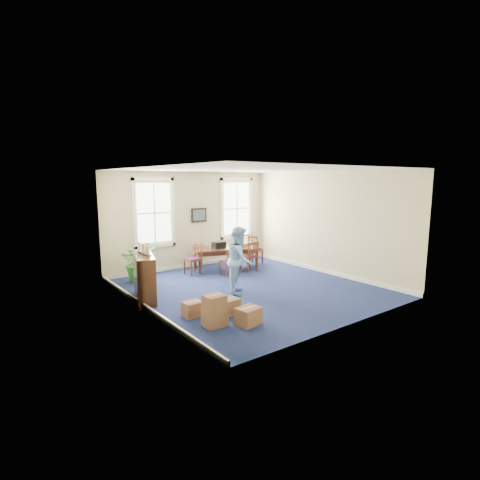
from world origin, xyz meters
TOP-DOWN VIEW (x-y plane):
  - floor at (0.00, 0.00)m, footprint 6.50×6.50m
  - ceiling at (0.00, 0.00)m, footprint 6.50×6.50m
  - wall_back at (0.00, 3.25)m, footprint 6.50×0.00m
  - wall_front at (0.00, -3.25)m, footprint 6.50×0.00m
  - wall_left at (-3.00, 0.00)m, footprint 0.00×6.50m
  - wall_right at (3.00, 0.00)m, footprint 0.00×6.50m
  - baseboard_back at (0.00, 3.22)m, footprint 6.00×0.04m
  - baseboard_left at (-2.97, 0.00)m, footprint 0.04×6.50m
  - baseboard_right at (2.97, 0.00)m, footprint 0.04×6.50m
  - window_left at (-1.30, 3.23)m, footprint 1.40×0.12m
  - window_right at (1.90, 3.23)m, footprint 1.40×0.12m
  - wall_picture at (0.30, 3.20)m, footprint 0.58×0.06m
  - conference_table at (0.75, 2.28)m, footprint 2.30×1.57m
  - crt_tv at (1.37, 2.32)m, footprint 0.51×0.55m
  - game_console at (1.66, 2.28)m, footprint 0.18×0.21m
  - equipment_bag at (0.51, 2.32)m, footprint 0.43×0.30m
  - chair_near_left at (0.32, 1.56)m, footprint 0.44×0.44m
  - chair_near_right at (1.18, 1.56)m, footprint 0.44×0.44m
  - chair_end_left at (-0.49, 2.28)m, footprint 0.48×0.48m
  - chair_end_right at (2.00, 2.28)m, footprint 0.60×0.60m
  - man at (-0.43, -0.09)m, footprint 1.05×1.07m
  - credenza at (-2.66, 0.85)m, footprint 0.84×1.54m
  - brochure_rack at (-2.64, 0.85)m, footprint 0.23×0.63m
  - potted_plant at (-2.15, 2.51)m, footprint 1.31×1.22m
  - cardboard_boxes at (-2.05, -1.59)m, footprint 1.28×1.28m

SIDE VIEW (x-z plane):
  - floor at x=0.00m, z-range 0.00..0.00m
  - baseboard_back at x=0.00m, z-range 0.00..0.12m
  - baseboard_left at x=-2.97m, z-range 0.00..0.12m
  - baseboard_right at x=2.97m, z-range 0.00..0.12m
  - cardboard_boxes at x=-2.05m, z-range 0.00..0.68m
  - conference_table at x=0.75m, z-range 0.00..0.72m
  - chair_near_left at x=0.32m, z-range 0.00..0.86m
  - chair_near_right at x=1.18m, z-range 0.00..0.98m
  - chair_end_left at x=-0.49m, z-range 0.00..0.99m
  - chair_end_right at x=2.00m, z-range 0.00..1.02m
  - credenza at x=-2.66m, z-range 0.00..1.16m
  - potted_plant at x=-2.15m, z-range 0.00..1.18m
  - game_console at x=1.66m, z-range 0.72..0.77m
  - equipment_bag at x=0.51m, z-range 0.72..0.92m
  - man at x=-0.43m, z-range 0.00..1.74m
  - crt_tv at x=1.37m, z-range 0.72..1.13m
  - brochure_rack at x=-2.64m, z-range 1.16..1.44m
  - wall_back at x=0.00m, z-range -1.65..4.85m
  - wall_front at x=0.00m, z-range -1.65..4.85m
  - wall_left at x=-3.00m, z-range -1.65..4.85m
  - wall_right at x=3.00m, z-range -1.65..4.85m
  - wall_picture at x=0.30m, z-range 1.51..1.99m
  - window_left at x=-1.30m, z-range 0.80..3.00m
  - window_right at x=1.90m, z-range 0.80..3.00m
  - ceiling at x=0.00m, z-range 3.20..3.20m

